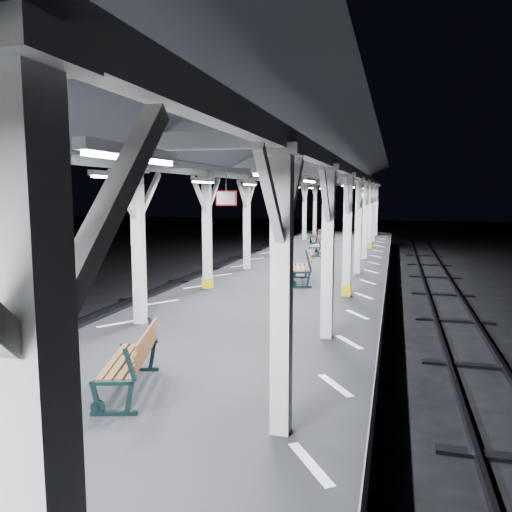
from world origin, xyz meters
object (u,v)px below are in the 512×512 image
at_px(bench_mid, 304,266).
at_px(bench_extra, 322,235).
at_px(bench_near, 134,359).
at_px(bench_far, 320,245).

bearing_deg(bench_mid, bench_extra, 83.91).
bearing_deg(bench_near, bench_far, 72.17).
relative_size(bench_near, bench_mid, 0.93).
height_order(bench_near, bench_far, bench_near).
bearing_deg(bench_far, bench_mid, -84.15).
relative_size(bench_mid, bench_far, 1.22).
xyz_separation_m(bench_near, bench_mid, (0.79, 9.09, 0.04)).
bearing_deg(bench_far, bench_near, -89.42).
distance_m(bench_near, bench_far, 16.29).
bearing_deg(bench_extra, bench_far, -58.15).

